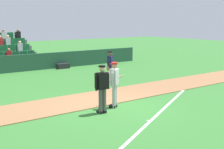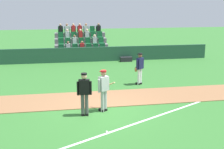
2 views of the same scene
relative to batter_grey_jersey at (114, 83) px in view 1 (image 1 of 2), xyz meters
The scene contains 10 objects.
ground_plane 0.97m from the batter_grey_jersey, 136.70° to the left, with size 80.00×80.00×0.00m, color #33702D.
infield_dirt_path 1.84m from the batter_grey_jersey, 92.34° to the left, with size 28.00×2.40×0.03m, color #936642.
foul_line_chalk 3.12m from the batter_grey_jersey, ahead, with size 12.00×0.10×0.01m, color white.
dugout_fence 10.60m from the batter_grey_jersey, 90.35° to the left, with size 20.00×0.16×1.13m, color #234C38.
stadium_bleachers 12.92m from the batter_grey_jersey, 90.32° to the left, with size 4.45×3.80×2.70m.
batter_grey_jersey is the anchor object (origin of this frame).
umpire_home_plate 0.89m from the batter_grey_jersey, 157.40° to the right, with size 0.59×0.31×1.76m.
runner_navy_jersey 4.46m from the batter_grey_jersey, 55.57° to the left, with size 0.61×0.46×1.76m.
baseball 2.28m from the batter_grey_jersey, 95.55° to the right, with size 0.07×0.07×0.07m, color white.
equipment_bag 10.67m from the batter_grey_jersey, 72.42° to the left, with size 0.90×0.36×0.36m, color #232328.
Camera 1 is at (-7.06, -9.39, 3.30)m, focal length 50.40 mm.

